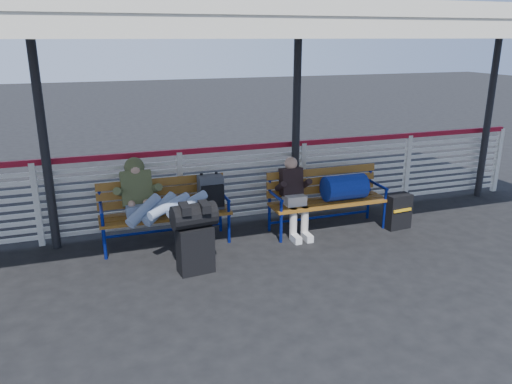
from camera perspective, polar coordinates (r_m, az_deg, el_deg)
name	(u,v)px	position (r m, az deg, el deg)	size (l,w,h in m)	color
ground	(213,283)	(6.08, -4.93, -10.34)	(60.00, 60.00, 0.00)	black
fence	(181,187)	(7.56, -8.62, 0.55)	(12.08, 0.08, 1.24)	silver
canopy	(188,17)	(6.24, -7.78, 19.22)	(12.60, 3.60, 3.16)	silver
luggage_stack	(195,235)	(6.19, -7.02, -4.93)	(0.57, 0.36, 0.90)	black
bench_left	(181,201)	(7.10, -8.62, -1.03)	(1.80, 0.56, 0.95)	#8F591B
bench_right	(337,190)	(7.60, 9.21, 0.22)	(1.80, 0.56, 0.92)	#8F591B
traveler_man	(157,203)	(6.69, -11.24, -1.20)	(0.94, 1.64, 0.77)	#94A6C7
companion_person	(294,196)	(7.31, 4.38, -0.42)	(0.32, 0.66, 1.15)	beige
suitcase_side	(398,211)	(7.92, 15.89, -2.13)	(0.41, 0.27, 0.54)	black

